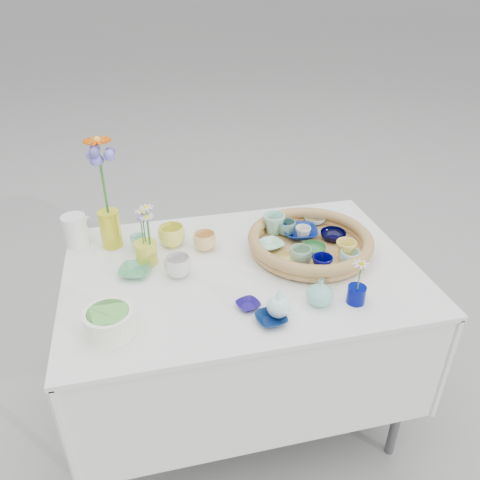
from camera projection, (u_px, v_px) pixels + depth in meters
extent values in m
plane|color=gray|center=(241.00, 409.00, 2.09)|extent=(80.00, 80.00, 0.00)
imported|color=navy|center=(300.00, 233.00, 1.85)|extent=(0.16, 0.16, 0.03)
imported|color=black|center=(333.00, 236.00, 1.83)|extent=(0.12, 0.12, 0.03)
imported|color=#F1CF55|center=(346.00, 250.00, 1.70)|extent=(0.08, 0.08, 0.07)
imported|color=#2F7339|center=(313.00, 249.00, 1.75)|extent=(0.12, 0.12, 0.03)
imported|color=#89B795|center=(301.00, 256.00, 1.67)|extent=(0.08, 0.08, 0.06)
imported|color=#9FE1C3|center=(270.00, 245.00, 1.78)|extent=(0.12, 0.12, 0.02)
imported|color=#9CDBC4|center=(274.00, 224.00, 1.86)|extent=(0.10, 0.10, 0.08)
imported|color=silver|center=(303.00, 233.00, 1.82)|extent=(0.07, 0.07, 0.06)
imported|color=#9BCBE9|center=(315.00, 220.00, 1.95)|extent=(0.11, 0.11, 0.03)
imported|color=#03024E|center=(322.00, 265.00, 1.62)|extent=(0.08, 0.08, 0.07)
imported|color=#E0BF60|center=(288.00, 260.00, 1.68)|extent=(0.11, 0.11, 0.03)
imported|color=#A7E9DE|center=(350.00, 258.00, 1.67)|extent=(0.08, 0.08, 0.06)
imported|color=slate|center=(286.00, 228.00, 1.85)|extent=(0.08, 0.08, 0.06)
imported|color=#E3DF51|center=(172.00, 236.00, 1.81)|extent=(0.13, 0.13, 0.08)
imported|color=#EBBC71|center=(205.00, 241.00, 1.79)|extent=(0.10, 0.10, 0.07)
imported|color=#4EA26B|center=(135.00, 271.00, 1.65)|extent=(0.14, 0.14, 0.03)
imported|color=silver|center=(178.00, 266.00, 1.64)|extent=(0.13, 0.13, 0.08)
imported|color=navy|center=(248.00, 305.00, 1.50)|extent=(0.09, 0.09, 0.02)
imported|color=#98D2B9|center=(139.00, 243.00, 1.79)|extent=(0.07, 0.07, 0.06)
imported|color=#0A1E4C|center=(271.00, 319.00, 1.44)|extent=(0.11, 0.11, 0.02)
imported|color=#7AC5B2|center=(320.00, 291.00, 1.50)|extent=(0.09, 0.09, 0.09)
cylinder|color=#000769|center=(356.00, 294.00, 1.51)|extent=(0.08, 0.08, 0.06)
cylinder|color=gold|center=(110.00, 229.00, 1.79)|extent=(0.09, 0.09, 0.15)
cylinder|color=yellow|center=(146.00, 253.00, 1.70)|extent=(0.10, 0.10, 0.09)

